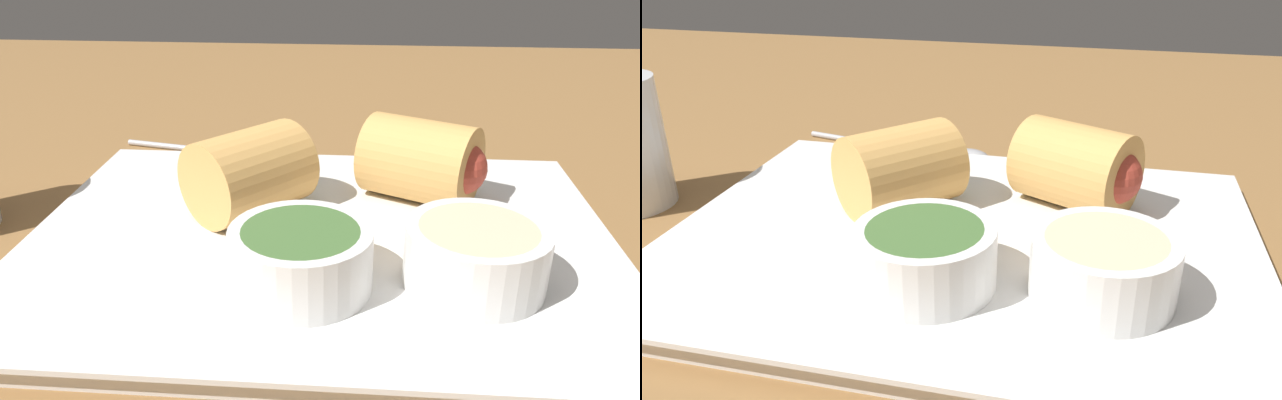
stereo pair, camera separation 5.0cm
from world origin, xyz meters
The scene contains 7 objects.
table_surface centered at (0.00, 0.00, 1.00)cm, with size 180.00×140.00×2.00cm.
serving_plate centered at (-2.88, -2.83, 2.76)cm, with size 34.50×26.48×1.50cm.
roll_front_left centered at (-9.41, -8.17, 6.19)cm, with size 8.61×7.90×5.38cm.
roll_front_right centered at (1.40, -5.71, 6.19)cm, with size 8.62×8.78×5.38cm.
dipping_bowl_near centered at (-2.38, 3.10, 5.25)cm, with size 7.23×7.23×3.21cm.
dipping_bowl_far centered at (-11.14, 2.13, 5.25)cm, with size 7.23×7.23×3.21cm.
spoon centered at (2.00, -18.33, 2.50)cm, with size 18.02×5.30×1.15cm.
Camera 1 is at (-5.47, 30.02, 20.77)cm, focal length 35.00 mm.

